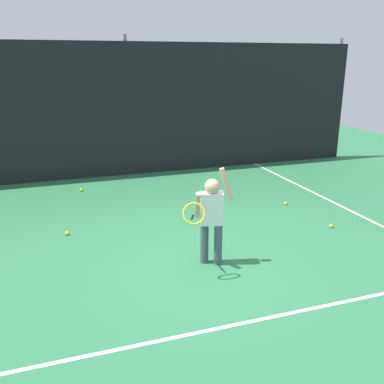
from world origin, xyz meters
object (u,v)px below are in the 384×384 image
(tennis_player, at_px, (211,214))
(tennis_ball_3, at_px, (286,203))
(tennis_ball_2, at_px, (331,226))
(tennis_ball_1, at_px, (81,190))
(tennis_ball_0, at_px, (67,233))

(tennis_player, relative_size, tennis_ball_3, 20.46)
(tennis_ball_2, bearing_deg, tennis_ball_1, 137.84)
(tennis_ball_1, bearing_deg, tennis_player, -70.67)
(tennis_player, height_order, tennis_ball_1, tennis_player)
(tennis_player, distance_m, tennis_ball_2, 2.55)
(tennis_ball_3, bearing_deg, tennis_player, -141.20)
(tennis_ball_2, relative_size, tennis_ball_3, 1.00)
(tennis_player, bearing_deg, tennis_ball_2, 27.75)
(tennis_ball_3, bearing_deg, tennis_ball_2, -84.39)
(tennis_ball_1, bearing_deg, tennis_ball_0, -100.01)
(tennis_player, bearing_deg, tennis_ball_3, 53.20)
(tennis_player, height_order, tennis_ball_0, tennis_player)
(tennis_player, relative_size, tennis_ball_1, 20.46)
(tennis_ball_0, height_order, tennis_ball_1, same)
(tennis_ball_0, bearing_deg, tennis_player, -42.40)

